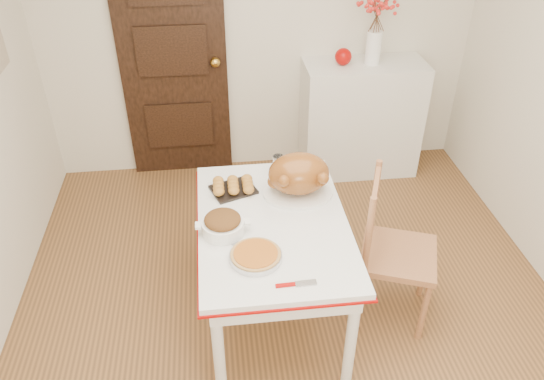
{
  "coord_description": "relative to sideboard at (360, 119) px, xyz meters",
  "views": [
    {
      "loc": [
        -0.4,
        -2.15,
        2.58
      ],
      "look_at": [
        -0.12,
        0.2,
        0.92
      ],
      "focal_mm": 35.06,
      "sensor_mm": 36.0,
      "label": 1
    }
  ],
  "objects": [
    {
      "name": "floor",
      "position": [
        -0.83,
        -1.78,
        -0.49
      ],
      "size": [
        3.5,
        4.0,
        0.0
      ],
      "primitive_type": "cube",
      "color": "#53371F",
      "rests_on": "ground"
    },
    {
      "name": "wall_back",
      "position": [
        -0.83,
        0.22,
        0.76
      ],
      "size": [
        3.5,
        0.0,
        2.5
      ],
      "primitive_type": "cube",
      "color": "beige",
      "rests_on": "ground"
    },
    {
      "name": "door_back",
      "position": [
        -1.53,
        0.19,
        0.54
      ],
      "size": [
        0.85,
        0.06,
        2.06
      ],
      "primitive_type": "cube",
      "color": "black",
      "rests_on": "ground"
    },
    {
      "name": "sideboard",
      "position": [
        0.0,
        0.0,
        0.0
      ],
      "size": [
        0.98,
        0.44,
        0.98
      ],
      "primitive_type": "cube",
      "color": "silver",
      "rests_on": "floor"
    },
    {
      "name": "kitchen_table",
      "position": [
        -0.95,
        -1.63,
        -0.12
      ],
      "size": [
        0.85,
        1.24,
        0.74
      ],
      "primitive_type": null,
      "color": "silver",
      "rests_on": "floor"
    },
    {
      "name": "chair_oak",
      "position": [
        -0.21,
        -1.68,
        -0.0
      ],
      "size": [
        0.56,
        0.56,
        0.98
      ],
      "primitive_type": null,
      "rotation": [
        0.0,
        0.0,
        1.21
      ],
      "color": "#9B6941",
      "rests_on": "floor"
    },
    {
      "name": "berry_vase",
      "position": [
        0.05,
        0.0,
        0.76
      ],
      "size": [
        0.28,
        0.28,
        0.54
      ],
      "primitive_type": null,
      "color": "white",
      "rests_on": "sideboard"
    },
    {
      "name": "apple",
      "position": [
        -0.19,
        0.0,
        0.56
      ],
      "size": [
        0.13,
        0.13,
        0.13
      ],
      "primitive_type": "sphere",
      "color": "#9A0603",
      "rests_on": "sideboard"
    },
    {
      "name": "turkey_platter",
      "position": [
        -0.77,
        -1.38,
        0.38
      ],
      "size": [
        0.49,
        0.43,
        0.27
      ],
      "primitive_type": null,
      "rotation": [
        0.0,
        0.0,
        -0.27
      ],
      "color": "brown",
      "rests_on": "kitchen_table"
    },
    {
      "name": "pumpkin_pie",
      "position": [
        -1.07,
        -1.92,
        0.28
      ],
      "size": [
        0.29,
        0.29,
        0.06
      ],
      "primitive_type": "cylinder",
      "rotation": [
        0.0,
        0.0,
        -0.1
      ],
      "color": "#A55317",
      "rests_on": "kitchen_table"
    },
    {
      "name": "stuffing_dish",
      "position": [
        -1.23,
        -1.69,
        0.31
      ],
      "size": [
        0.3,
        0.23,
        0.11
      ],
      "primitive_type": null,
      "rotation": [
        0.0,
        0.0,
        0.01
      ],
      "color": "#4A2C11",
      "rests_on": "kitchen_table"
    },
    {
      "name": "rolls_tray",
      "position": [
        -1.15,
        -1.3,
        0.28
      ],
      "size": [
        0.3,
        0.27,
        0.07
      ],
      "primitive_type": null,
      "rotation": [
        0.0,
        0.0,
        0.35
      ],
      "color": "#B46C29",
      "rests_on": "kitchen_table"
    },
    {
      "name": "pie_server",
      "position": [
        -0.9,
        -2.13,
        0.26
      ],
      "size": [
        0.2,
        0.06,
        0.01
      ],
      "primitive_type": null,
      "rotation": [
        0.0,
        0.0,
        0.03
      ],
      "color": "silver",
      "rests_on": "kitchen_table"
    },
    {
      "name": "carving_knife",
      "position": [
        -1.15,
        -1.81,
        0.26
      ],
      "size": [
        0.23,
        0.25,
        0.01
      ],
      "primitive_type": null,
      "rotation": [
        0.0,
        0.0,
        -0.87
      ],
      "color": "silver",
      "rests_on": "kitchen_table"
    },
    {
      "name": "drinking_glass",
      "position": [
        -0.86,
        -1.12,
        0.31
      ],
      "size": [
        0.08,
        0.08,
        0.11
      ],
      "primitive_type": "cylinder",
      "rotation": [
        0.0,
        0.0,
        -0.34
      ],
      "color": "white",
      "rests_on": "kitchen_table"
    },
    {
      "name": "shaker_pair",
      "position": [
        -0.65,
        -1.11,
        0.29
      ],
      "size": [
        0.09,
        0.05,
        0.08
      ],
      "primitive_type": null,
      "rotation": [
        0.0,
        0.0,
        0.16
      ],
      "color": "white",
      "rests_on": "kitchen_table"
    }
  ]
}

